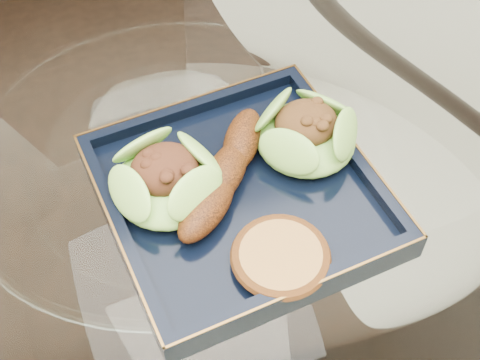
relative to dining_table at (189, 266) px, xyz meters
name	(u,v)px	position (x,y,z in m)	size (l,w,h in m)	color
dining_table	(189,266)	(0.00, 0.00, 0.00)	(1.13, 1.13, 0.77)	white
dining_chair	(82,108)	(-0.07, 0.37, -0.04)	(0.45, 0.45, 0.99)	#321A10
navy_plate	(240,198)	(0.05, -0.04, 0.17)	(0.27, 0.27, 0.02)	black
lettuce_wrap_left	(167,181)	(-0.02, -0.02, 0.20)	(0.11, 0.11, 0.04)	#5FA831
lettuce_wrap_right	(306,135)	(0.14, -0.01, 0.20)	(0.11, 0.11, 0.04)	#558F29
roasted_plantain	(225,173)	(0.04, -0.03, 0.20)	(0.18, 0.04, 0.03)	#5D2809
crumb_patty	(281,258)	(0.06, -0.14, 0.19)	(0.08, 0.08, 0.02)	#B3813B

